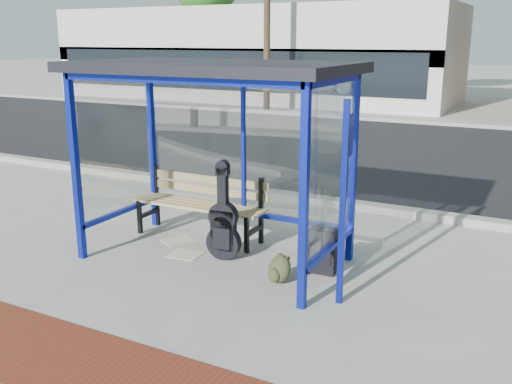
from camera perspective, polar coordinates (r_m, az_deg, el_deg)
The scene contains 16 objects.
ground at distance 7.24m, azimuth -4.09°, elevation -6.64°, with size 120.00×120.00×0.00m, color #B2ADA0.
brick_paver_strip at distance 5.43m, azimuth -19.17°, elevation -15.28°, with size 60.00×1.00×0.01m, color maroon.
curb_near at distance 9.67m, azimuth 4.95°, elevation -0.65°, with size 60.00×0.25×0.12m, color gray.
street_asphalt at distance 14.41m, azimuth 12.87°, elevation 4.02°, with size 60.00×10.00×0.00m, color black.
curb_far at distance 19.31m, azimuth 16.88°, elevation 6.66°, with size 60.00×0.25×0.12m, color gray.
far_sidewalk at distance 21.18m, azimuth 17.88°, elevation 7.12°, with size 60.00×4.00×0.01m, color #B2ADA0.
bus_shelter at distance 6.81m, azimuth -4.10°, elevation 9.97°, with size 3.30×1.80×2.42m.
storefront_white at distance 26.82m, azimuth -0.29°, elevation 13.64°, with size 18.00×6.04×4.00m.
bench at distance 7.87m, azimuth -5.53°, elevation -0.91°, with size 1.93×0.50×0.91m.
guitar_bag at distance 7.08m, azimuth -3.27°, elevation -3.39°, with size 0.45×0.17×1.19m.
suitcase at distance 6.75m, azimuth 6.66°, elevation -5.87°, with size 0.35×0.24×0.58m.
backpack at distance 6.48m, azimuth 2.30°, elevation -7.77°, with size 0.32×0.30×0.33m.
sign_post at distance 5.73m, azimuth 8.81°, elevation -0.11°, with size 0.10×0.26×2.12m.
newspaper_a at distance 7.89m, azimuth -7.73°, elevation -4.84°, with size 0.42×0.34×0.01m, color white.
newspaper_b at distance 7.39m, azimuth -7.12°, elevation -6.23°, with size 0.41×0.32×0.01m, color white.
newspaper_c at distance 7.50m, azimuth -1.64°, elevation -5.80°, with size 0.37×0.29×0.01m, color white.
Camera 1 is at (3.57, -5.70, 2.67)m, focal length 40.00 mm.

